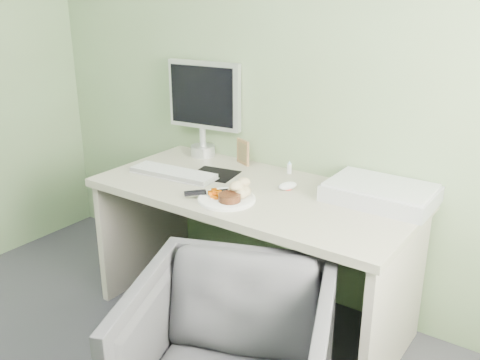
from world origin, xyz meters
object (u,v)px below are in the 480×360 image
Objects in this scene: plate at (227,199)px; monitor at (204,103)px; desk at (253,223)px; scanner at (380,194)px.

monitor reaches higher than plate.
desk is 0.27m from plate.
scanner is 1.16m from monitor.
scanner is at bearing 20.20° from desk.
desk is 3.28× the size of scanner.
plate reaches higher than desk.
plate is at bearing -146.17° from scanner.
monitor is at bearing 150.23° from desk.
plate is 0.79m from monitor.
scanner reaches higher than plate.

